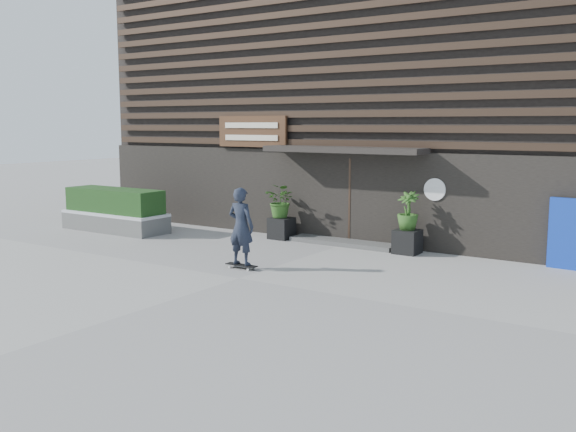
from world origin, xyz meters
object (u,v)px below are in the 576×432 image
Objects in this scene: planter_pot_right at (407,242)px; skateboarder at (241,227)px; planter_pot_left at (281,228)px; raised_bed at (115,222)px.

skateboarder is (-2.41, -3.66, 0.66)m from planter_pot_right.
skateboarder is (1.39, -3.66, 0.66)m from planter_pot_left.
planter_pot_right is 4.43m from skateboarder.
planter_pot_left is at bearing 110.84° from skateboarder.
planter_pot_left is 0.17× the size of raised_bed.
planter_pot_right reaches higher than raised_bed.
planter_pot_right is (3.80, 0.00, 0.00)m from planter_pot_left.
planter_pot_right is 0.17× the size of raised_bed.
raised_bed is 1.91× the size of skateboarder.
planter_pot_right is 0.33× the size of skateboarder.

